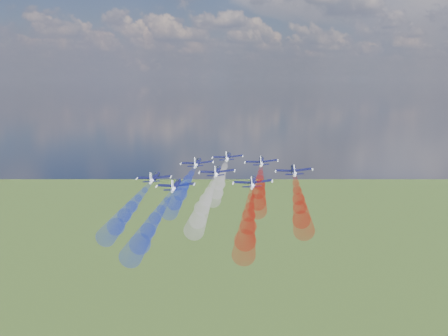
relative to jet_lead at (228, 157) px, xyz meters
The scene contains 16 objects.
jet_lead is the anchor object (origin of this frame).
trail_lead 23.81m from the jet_lead, 55.56° to the right, with size 4.04×36.90×4.04m, color white, non-canonical shape.
jet_inner_left 12.76m from the jet_lead, 94.05° to the right, with size 9.70×12.13×3.23m, color black, non-canonical shape.
trail_inner_left 34.71m from the jet_lead, 68.82° to the right, with size 4.04×36.90×4.04m, color #1B30EA, non-canonical shape.
jet_inner_right 14.17m from the jet_lead, ahead, with size 9.70×12.13×3.23m, color black, non-canonical shape.
trail_inner_right 35.02m from the jet_lead, 38.39° to the right, with size 4.04×36.90×4.04m, color red, non-canonical shape.
jet_outer_left 27.66m from the jet_lead, 96.36° to the right, with size 9.70×12.13×3.23m, color black, non-canonical shape.
trail_outer_left 48.28m from the jet_lead, 77.54° to the right, with size 4.04×36.90×4.04m, color #1B30EA, non-canonical shape.
jet_center_third 21.90m from the jet_lead, 58.17° to the right, with size 9.70×12.13×3.23m, color black, non-canonical shape.
trail_center_third 45.67m from the jet_lead, 56.81° to the right, with size 4.04×36.90×4.04m, color white, non-canonical shape.
jet_outer_right 29.68m from the jet_lead, 16.13° to the right, with size 9.70×12.13×3.23m, color black, non-canonical shape.
trail_outer_right 50.34m from the jet_lead, 33.56° to the right, with size 4.04×36.90×4.04m, color red, non-canonical shape.
jet_rear_left 33.93m from the jet_lead, 72.83° to the right, with size 9.70×12.13×3.23m, color black, non-canonical shape.
trail_rear_left 57.11m from the jet_lead, 65.73° to the right, with size 4.04×36.90×4.04m, color #1B30EA, non-canonical shape.
jet_rear_right 34.37m from the jet_lead, 40.92° to the right, with size 9.70×12.13×3.23m, color black, non-canonical shape.
trail_rear_right 57.70m from the jet_lead, 46.89° to the right, with size 4.04×36.90×4.04m, color red, non-canonical shape.
Camera 1 is at (105.44, -84.46, 193.77)m, focal length 40.80 mm.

